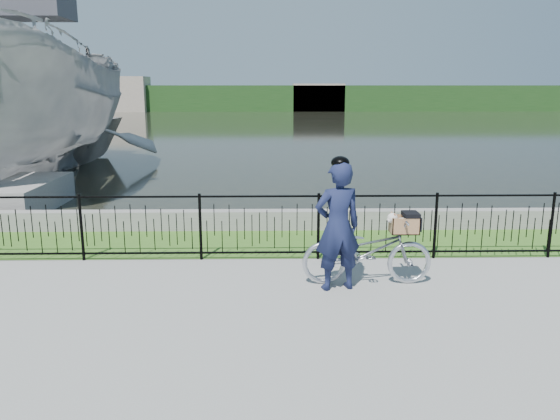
{
  "coord_description": "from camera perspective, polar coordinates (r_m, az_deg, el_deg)",
  "views": [
    {
      "loc": [
        0.17,
        -7.35,
        2.9
      ],
      "look_at": [
        0.34,
        1.0,
        1.0
      ],
      "focal_mm": 35.0,
      "sensor_mm": 36.0,
      "label": 1
    }
  ],
  "objects": [
    {
      "name": "far_building_right",
      "position": [
        66.12,
        4.01,
        11.65
      ],
      "size": [
        6.0,
        3.0,
        3.2
      ],
      "primitive_type": "cube",
      "color": "#A49584",
      "rests_on": "ground"
    },
    {
      "name": "water",
      "position": [
        40.45,
        -1.39,
        8.7
      ],
      "size": [
        120.0,
        120.0,
        0.0
      ],
      "primitive_type": "plane",
      "color": "black",
      "rests_on": "ground"
    },
    {
      "name": "cyclist",
      "position": [
        7.84,
        6.05,
        -1.59
      ],
      "size": [
        0.77,
        0.6,
        1.95
      ],
      "color": "#171D3F",
      "rests_on": "ground"
    },
    {
      "name": "quay_wall",
      "position": [
        11.28,
        -1.97,
        -1.04
      ],
      "size": [
        60.0,
        0.3,
        0.4
      ],
      "primitive_type": "cube",
      "color": "gray",
      "rests_on": "ground"
    },
    {
      "name": "bicycle_rig",
      "position": [
        8.24,
        9.16,
        -4.17
      ],
      "size": [
        1.93,
        0.67,
        1.11
      ],
      "color": "#B6BAC3",
      "rests_on": "ground"
    },
    {
      "name": "far_treeline",
      "position": [
        67.36,
        -1.31,
        11.62
      ],
      "size": [
        120.0,
        6.0,
        3.0
      ],
      "primitive_type": "cube",
      "color": "#20451A",
      "rests_on": "ground"
    },
    {
      "name": "grass_strip",
      "position": [
        10.36,
        -2.04,
        -3.42
      ],
      "size": [
        60.0,
        2.0,
        0.01
      ],
      "primitive_type": "cube",
      "color": "#3E6C21",
      "rests_on": "ground"
    },
    {
      "name": "ground",
      "position": [
        7.9,
        -2.32,
        -8.72
      ],
      "size": [
        120.0,
        120.0,
        0.0
      ],
      "primitive_type": "plane",
      "color": "gray",
      "rests_on": "ground"
    },
    {
      "name": "far_building_left",
      "position": [
        67.83,
        -17.02,
        11.5
      ],
      "size": [
        8.0,
        4.0,
        4.0
      ],
      "primitive_type": "cube",
      "color": "#A49584",
      "rests_on": "ground"
    },
    {
      "name": "fence",
      "position": [
        9.25,
        -2.16,
        -1.75
      ],
      "size": [
        14.0,
        0.06,
        1.15
      ],
      "primitive_type": null,
      "color": "black",
      "rests_on": "ground"
    },
    {
      "name": "boat_near",
      "position": [
        17.51,
        -24.02,
        9.9
      ],
      "size": [
        5.4,
        12.07,
        6.33
      ],
      "color": "#9FA09F",
      "rests_on": "water"
    }
  ]
}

